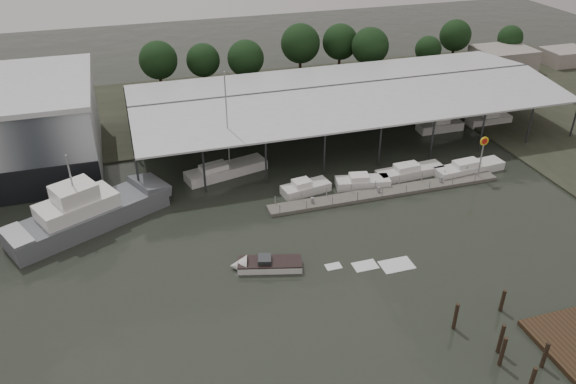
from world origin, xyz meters
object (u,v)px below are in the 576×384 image
object	(u,v)px
shell_fuel_sign	(483,149)
speedboat_underway	(264,265)
white_sailboat	(225,170)
grey_trawler	(89,212)

from	to	relation	value
shell_fuel_sign	speedboat_underway	bearing A→B (deg)	-162.43
speedboat_underway	white_sailboat	bearing A→B (deg)	-75.59
grey_trawler	white_sailboat	distance (m)	16.95
white_sailboat	speedboat_underway	size ratio (longest dim) A/B	0.75
white_sailboat	shell_fuel_sign	bearing A→B (deg)	-32.77
grey_trawler	speedboat_underway	size ratio (longest dim) A/B	1.00
grey_trawler	shell_fuel_sign	bearing A→B (deg)	-30.59
shell_fuel_sign	white_sailboat	xyz separation A→B (m)	(-28.80, 9.85, -3.28)
grey_trawler	speedboat_underway	xyz separation A→B (m)	(15.37, -12.35, -1.19)
white_sailboat	speedboat_underway	bearing A→B (deg)	-104.44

